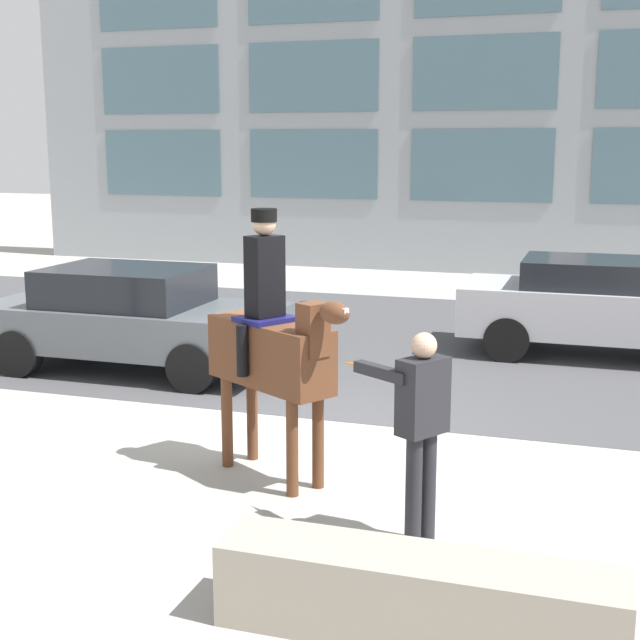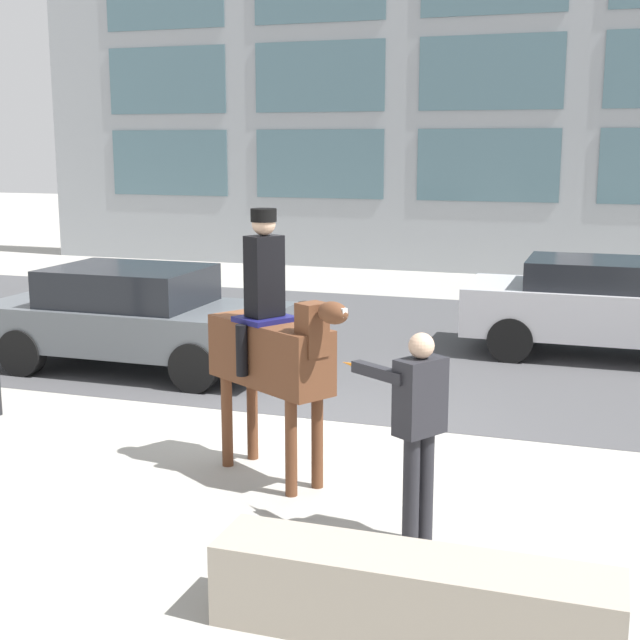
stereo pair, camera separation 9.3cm
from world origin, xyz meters
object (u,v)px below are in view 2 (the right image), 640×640
Objects in this scene: mounted_horse_lead at (272,346)px; pedestrian_bystander at (418,422)px; street_car_far_lane at (600,305)px; street_car_near_lane at (134,316)px; planter_ledge at (412,598)px.

mounted_horse_lead is 1.93m from pedestrian_bystander.
pedestrian_bystander is at bearing -99.54° from street_car_far_lane.
street_car_near_lane reaches higher than planter_ledge.
mounted_horse_lead is at bearing -0.28° from pedestrian_bystander.
street_car_far_lane is 8.59m from planter_ledge.
pedestrian_bystander is 0.41× the size of street_car_near_lane.
planter_ledge is (5.26, -5.65, -0.48)m from street_car_near_lane.
planter_ledge is at bearing -96.26° from street_car_far_lane.
mounted_horse_lead is at bearing -114.58° from street_car_far_lane.
street_car_far_lane is 1.52× the size of planter_ledge.
mounted_horse_lead is 3.19m from planter_ledge.
planter_ledge is (1.88, -2.36, -1.01)m from mounted_horse_lead.
pedestrian_bystander is 7.29m from street_car_far_lane.
street_car_near_lane is 6.83m from street_car_far_lane.
mounted_horse_lead is 0.98× the size of planter_ledge.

